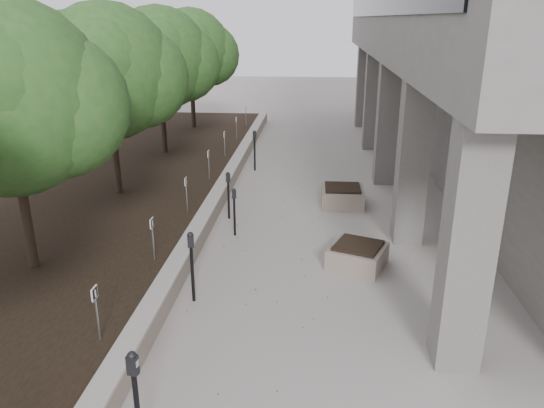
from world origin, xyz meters
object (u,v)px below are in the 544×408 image
(crabapple_tree_3, at_px, (110,101))
(planter_back, at_px, (342,196))
(parking_meter_3, at_px, (234,212))
(parking_meter_2, at_px, (192,267))
(crabapple_tree_5, at_px, (191,69))
(parking_meter_5, at_px, (255,151))
(parking_meter_4, at_px, (228,195))
(crabapple_tree_2, at_px, (13,139))
(crabapple_tree_4, at_px, (160,81))
(parking_meter_1, at_px, (137,404))
(planter_front, at_px, (358,255))

(crabapple_tree_3, bearing_deg, planter_back, 4.41)
(parking_meter_3, bearing_deg, parking_meter_2, -113.35)
(crabapple_tree_5, relative_size, parking_meter_5, 3.61)
(parking_meter_2, bearing_deg, crabapple_tree_5, 87.36)
(parking_meter_4, bearing_deg, crabapple_tree_5, 86.62)
(parking_meter_2, bearing_deg, crabapple_tree_2, 156.93)
(planter_back, bearing_deg, parking_meter_3, -137.77)
(crabapple_tree_4, xyz_separation_m, parking_meter_1, (3.72, -14.36, -2.34))
(crabapple_tree_4, distance_m, planter_back, 8.54)
(crabapple_tree_3, xyz_separation_m, parking_meter_1, (3.72, -9.36, -2.34))
(crabapple_tree_5, distance_m, planter_front, 15.52)
(crabapple_tree_4, relative_size, parking_meter_2, 3.65)
(parking_meter_1, bearing_deg, crabapple_tree_5, 111.41)
(crabapple_tree_2, relative_size, parking_meter_2, 3.65)
(crabapple_tree_3, height_order, crabapple_tree_4, same)
(parking_meter_3, xyz_separation_m, parking_meter_5, (-0.19, 6.15, 0.11))
(parking_meter_3, relative_size, parking_meter_5, 0.85)
(crabapple_tree_5, distance_m, parking_meter_2, 16.04)
(parking_meter_1, relative_size, parking_meter_5, 1.03)
(parking_meter_2, relative_size, parking_meter_3, 1.16)
(crabapple_tree_3, height_order, planter_back, crabapple_tree_3)
(crabapple_tree_3, bearing_deg, crabapple_tree_4, 90.00)
(crabapple_tree_3, relative_size, planter_back, 4.38)
(crabapple_tree_2, relative_size, crabapple_tree_5, 1.00)
(crabapple_tree_5, bearing_deg, crabapple_tree_4, -90.00)
(parking_meter_2, height_order, parking_meter_4, parking_meter_2)
(planter_front, bearing_deg, planter_back, 92.42)
(crabapple_tree_4, distance_m, parking_meter_5, 4.43)
(parking_meter_1, bearing_deg, parking_meter_3, 99.68)
(parking_meter_2, distance_m, parking_meter_4, 4.57)
(parking_meter_4, xyz_separation_m, planter_front, (3.39, -2.73, -0.41))
(parking_meter_1, height_order, planter_back, parking_meter_1)
(crabapple_tree_2, xyz_separation_m, parking_meter_3, (3.83, 2.91, -2.48))
(crabapple_tree_4, bearing_deg, crabapple_tree_2, -90.00)
(crabapple_tree_2, distance_m, parking_meter_3, 5.41)
(parking_meter_2, bearing_deg, parking_meter_4, 75.02)
(crabapple_tree_3, bearing_deg, parking_meter_2, -57.28)
(crabapple_tree_3, relative_size, parking_meter_1, 3.50)
(parking_meter_2, distance_m, planter_back, 6.79)
(crabapple_tree_5, relative_size, parking_meter_1, 3.50)
(parking_meter_2, xyz_separation_m, parking_meter_4, (-0.04, 4.57, -0.06))
(parking_meter_4, relative_size, planter_back, 1.10)
(crabapple_tree_2, bearing_deg, crabapple_tree_4, 90.00)
(parking_meter_1, distance_m, parking_meter_5, 13.42)
(parking_meter_3, height_order, parking_meter_5, parking_meter_5)
(parking_meter_2, bearing_deg, planter_back, 46.59)
(crabapple_tree_2, bearing_deg, crabapple_tree_3, 90.00)
(parking_meter_4, distance_m, parking_meter_5, 4.96)
(crabapple_tree_2, height_order, parking_meter_1, crabapple_tree_2)
(parking_meter_1, bearing_deg, parking_meter_4, 102.16)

